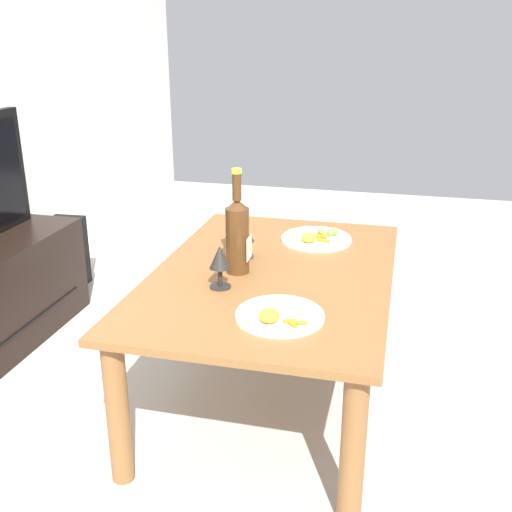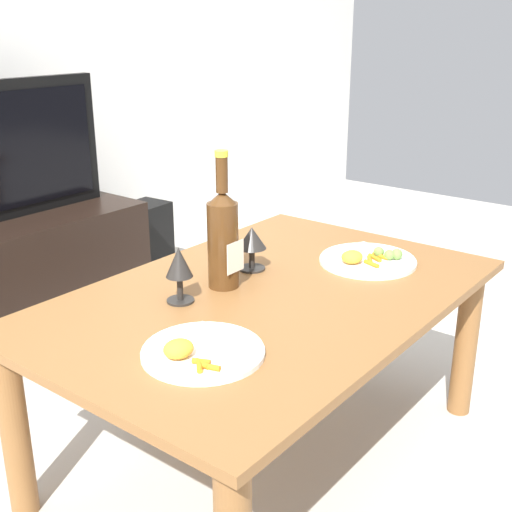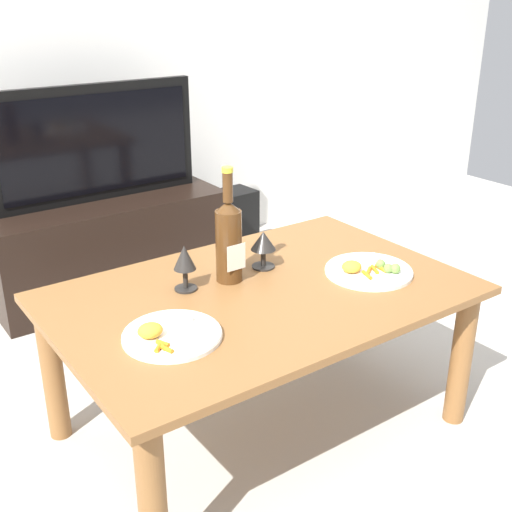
# 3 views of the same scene
# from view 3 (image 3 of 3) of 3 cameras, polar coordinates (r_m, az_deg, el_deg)

# --- Properties ---
(ground_plane) EXTENTS (6.40, 6.40, 0.00)m
(ground_plane) POSITION_cam_3_polar(r_m,az_deg,el_deg) (2.26, 0.40, -14.88)
(ground_plane) COLOR #B7B2A8
(back_wall) EXTENTS (6.40, 0.10, 2.60)m
(back_wall) POSITION_cam_3_polar(r_m,az_deg,el_deg) (3.30, -18.00, 20.39)
(back_wall) COLOR silver
(back_wall) RESTS_ON ground_plane
(dining_table) EXTENTS (1.27, 0.83, 0.51)m
(dining_table) POSITION_cam_3_polar(r_m,az_deg,el_deg) (2.02, 0.43, -5.13)
(dining_table) COLOR brown
(dining_table) RESTS_ON ground_plane
(tv_stand) EXTENTS (1.11, 0.50, 0.46)m
(tv_stand) POSITION_cam_3_polar(r_m,az_deg,el_deg) (3.19, -13.24, 1.06)
(tv_stand) COLOR black
(tv_stand) RESTS_ON ground_plane
(tv_screen) EXTENTS (0.97, 0.05, 0.53)m
(tv_screen) POSITION_cam_3_polar(r_m,az_deg,el_deg) (3.05, -14.05, 9.71)
(tv_screen) COLOR black
(tv_screen) RESTS_ON tv_stand
(floor_speaker) EXTENTS (0.19, 0.19, 0.38)m
(floor_speaker) POSITION_cam_3_polar(r_m,az_deg,el_deg) (3.51, -1.69, 2.94)
(floor_speaker) COLOR black
(floor_speaker) RESTS_ON ground_plane
(wine_bottle) EXTENTS (0.08, 0.09, 0.37)m
(wine_bottle) POSITION_cam_3_polar(r_m,az_deg,el_deg) (2.00, -2.45, 1.63)
(wine_bottle) COLOR #4C2D14
(wine_bottle) RESTS_ON dining_table
(goblet_left) EXTENTS (0.07, 0.07, 0.15)m
(goblet_left) POSITION_cam_3_polar(r_m,az_deg,el_deg) (1.96, -6.37, -0.39)
(goblet_left) COLOR black
(goblet_left) RESTS_ON dining_table
(goblet_right) EXTENTS (0.08, 0.08, 0.13)m
(goblet_right) POSITION_cam_3_polar(r_m,az_deg,el_deg) (2.11, 0.66, 1.17)
(goblet_right) COLOR black
(goblet_right) RESTS_ON dining_table
(dinner_plate_left) EXTENTS (0.27, 0.27, 0.05)m
(dinner_plate_left) POSITION_cam_3_polar(r_m,az_deg,el_deg) (1.74, -7.63, -6.89)
(dinner_plate_left) COLOR white
(dinner_plate_left) RESTS_ON dining_table
(dinner_plate_right) EXTENTS (0.29, 0.29, 0.05)m
(dinner_plate_right) POSITION_cam_3_polar(r_m,az_deg,el_deg) (2.13, 9.97, -1.22)
(dinner_plate_right) COLOR white
(dinner_plate_right) RESTS_ON dining_table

